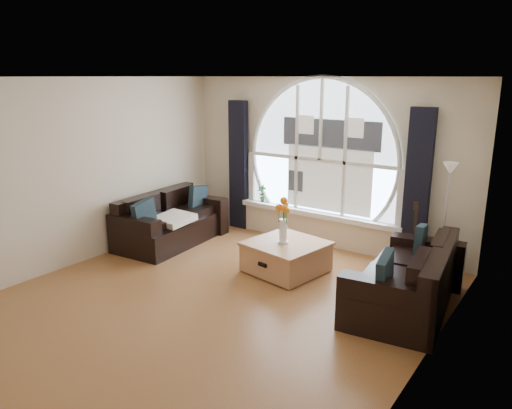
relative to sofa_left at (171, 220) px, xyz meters
name	(u,v)px	position (x,y,z in m)	size (l,w,h in m)	color
ground	(214,301)	(2.00, -1.29, -0.40)	(5.00, 5.50, 0.01)	brown
ceiling	(209,77)	(2.00, -1.29, 2.30)	(5.00, 5.50, 0.01)	silver
wall_back	(322,163)	(2.00, 1.46, 0.95)	(5.00, 0.01, 2.70)	beige
wall_left	(81,172)	(-0.50, -1.29, 0.95)	(0.01, 5.50, 2.70)	beige
wall_right	(429,235)	(4.50, -1.29, 0.95)	(0.01, 5.50, 2.70)	beige
attic_slope	(404,119)	(4.20, -1.29, 1.95)	(0.92, 5.50, 0.72)	silver
arched_window	(321,146)	(2.00, 1.43, 1.23)	(2.60, 0.06, 2.15)	silver
window_sill	(317,214)	(2.00, 1.36, 0.11)	(2.90, 0.22, 0.08)	white
window_frame	(320,146)	(2.00, 1.40, 1.23)	(2.76, 0.08, 2.15)	white
neighbor_house	(329,155)	(2.15, 1.42, 1.10)	(1.70, 0.02, 1.50)	silver
curtain_left	(239,166)	(0.40, 1.34, 0.75)	(0.35, 0.12, 2.30)	black
curtain_right	(417,189)	(3.60, 1.34, 0.75)	(0.35, 0.12, 2.30)	black
sofa_left	(171,220)	(0.00, 0.00, 0.00)	(0.92, 1.84, 0.82)	black
sofa_right	(407,277)	(3.98, -0.08, 0.00)	(0.93, 1.86, 0.83)	black
coffee_chest	(286,256)	(2.22, 0.03, -0.16)	(0.98, 0.98, 0.48)	#AB764F
throw_blanket	(173,219)	(0.24, -0.19, 0.10)	(0.55, 0.55, 0.10)	silver
vase_flowers	(283,216)	(2.20, -0.02, 0.43)	(0.24, 0.24, 0.70)	white
floor_lamp	(445,220)	(4.05, 1.18, 0.40)	(0.24, 0.24, 1.60)	#B2B2B2
guitar	(415,236)	(3.70, 1.07, 0.13)	(0.36, 0.24, 1.06)	brown
potted_plant	(262,193)	(0.89, 1.36, 0.30)	(0.16, 0.11, 0.30)	#1E6023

